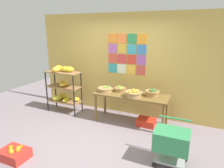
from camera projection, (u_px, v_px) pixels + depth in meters
ground at (94, 141)px, 4.11m from camera, size 9.29×9.29×0.00m
back_wall_with_art at (124, 65)px, 5.24m from camera, size 4.96×0.07×2.63m
banana_shelf_unit at (64, 84)px, 5.45m from camera, size 0.93×0.46×1.27m
display_table at (131, 98)px, 4.76m from camera, size 1.76×0.64×0.74m
fruit_basket_back_left at (105, 89)px, 4.95m from camera, size 0.37×0.37×0.13m
fruit_basket_centre at (120, 89)px, 4.95m from camera, size 0.30×0.30×0.13m
fruit_basket_back_right at (152, 93)px, 4.60m from camera, size 0.33×0.33×0.18m
fruit_basket_left at (134, 93)px, 4.55m from camera, size 0.40×0.40×0.18m
produce_crate_under_table at (146, 122)px, 4.79m from camera, size 0.43×0.34×0.16m
orange_crate_foreground at (14, 154)px, 3.55m from camera, size 0.49×0.37×0.24m
shopping_cart at (172, 142)px, 3.31m from camera, size 0.56×0.48×0.76m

